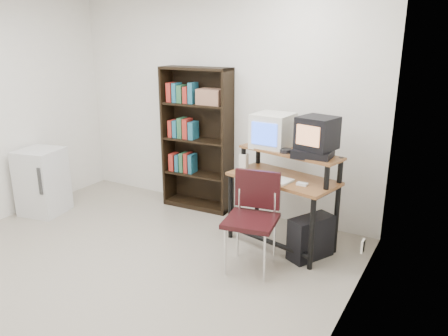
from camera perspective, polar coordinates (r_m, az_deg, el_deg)
The scene contains 17 objects.
floor at distance 4.20m, azimuth -15.14°, elevation -13.56°, with size 4.00×4.00×0.01m, color #A39A87.
back_wall at distance 5.28m, azimuth -0.77°, elevation 8.40°, with size 4.00×0.01×2.60m, color white.
right_wall at distance 2.69m, azimuth 14.34°, elevation -0.64°, with size 0.01×4.00×2.60m, color white.
computer_desk at distance 4.41m, azimuth 7.81°, elevation -1.92°, with size 1.16×0.75×0.98m.
crt_monitor at distance 4.52m, azimuth 6.39°, elevation 4.86°, with size 0.39×0.40×0.35m.
vcr at distance 4.22m, azimuth 11.51°, elevation 1.84°, with size 0.36×0.26×0.08m, color black.
crt_tv at distance 4.22m, azimuth 12.07°, elevation 4.50°, with size 0.39×0.38×0.31m.
cd_spindle at distance 4.32m, azimuth 8.07°, elevation 2.15°, with size 0.12×0.12×0.05m, color #26262B.
keyboard at distance 4.31m, azimuth 5.86°, elevation -1.38°, with size 0.47×0.21×0.04m, color silver.
mousepad at distance 4.16m, azimuth 10.05°, elevation -2.44°, with size 0.22×0.18×0.01m, color black.
mouse at distance 4.17m, azimuth 10.16°, elevation -2.13°, with size 0.10×0.06×0.03m, color white.
desk_speaker at distance 4.61m, azimuth 2.60°, elevation 0.82°, with size 0.08×0.07×0.17m, color silver.
pc_tower at distance 4.36m, azimuth 11.28°, elevation -8.89°, with size 0.20×0.45×0.42m, color black.
school_chair at distance 4.01m, azimuth 3.86°, elevation -5.51°, with size 0.52×0.52×0.90m.
bookshelf at distance 5.34m, azimuth -3.44°, elevation 4.01°, with size 0.88×0.33×1.73m.
mini_fridge at distance 5.70m, azimuth -22.64°, elevation -1.64°, with size 0.55×0.55×0.79m.
wall_outlet at distance 4.11m, azimuth 17.67°, elevation -9.69°, with size 0.02×0.08×0.12m, color beige.
Camera 1 is at (2.66, -2.49, 2.09)m, focal length 35.00 mm.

